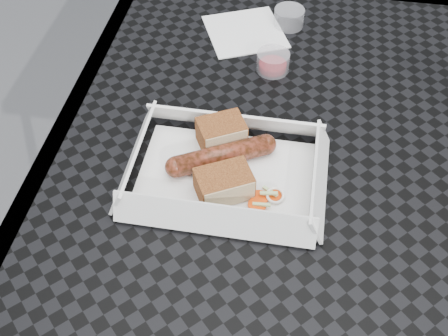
% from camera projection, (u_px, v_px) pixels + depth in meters
% --- Properties ---
extents(patio_table, '(0.80, 0.80, 0.74)m').
position_uv_depth(patio_table, '(334.00, 183.00, 0.81)').
color(patio_table, black).
rests_on(patio_table, ground).
extents(food_tray, '(0.22, 0.15, 0.00)m').
position_uv_depth(food_tray, '(225.00, 177.00, 0.72)').
color(food_tray, white).
rests_on(food_tray, patio_table).
extents(bratwurst, '(0.14, 0.09, 0.03)m').
position_uv_depth(bratwurst, '(222.00, 156.00, 0.72)').
color(bratwurst, maroon).
rests_on(bratwurst, food_tray).
extents(bread_near, '(0.07, 0.07, 0.04)m').
position_uv_depth(bread_near, '(221.00, 133.00, 0.74)').
color(bread_near, brown).
rests_on(bread_near, food_tray).
extents(bread_far, '(0.08, 0.07, 0.03)m').
position_uv_depth(bread_far, '(224.00, 184.00, 0.69)').
color(bread_far, brown).
rests_on(bread_far, food_tray).
extents(veg_garnish, '(0.03, 0.03, 0.00)m').
position_uv_depth(veg_garnish, '(270.00, 200.00, 0.69)').
color(veg_garnish, '#EF430A').
rests_on(veg_garnish, food_tray).
extents(napkin, '(0.16, 0.16, 0.00)m').
position_uv_depth(napkin, '(245.00, 32.00, 0.93)').
color(napkin, white).
rests_on(napkin, patio_table).
extents(condiment_cup_sauce, '(0.05, 0.05, 0.03)m').
position_uv_depth(condiment_cup_sauce, '(273.00, 62.00, 0.85)').
color(condiment_cup_sauce, maroon).
rests_on(condiment_cup_sauce, patio_table).
extents(condiment_cup_empty, '(0.05, 0.05, 0.03)m').
position_uv_depth(condiment_cup_empty, '(289.00, 17.00, 0.93)').
color(condiment_cup_empty, silver).
rests_on(condiment_cup_empty, patio_table).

